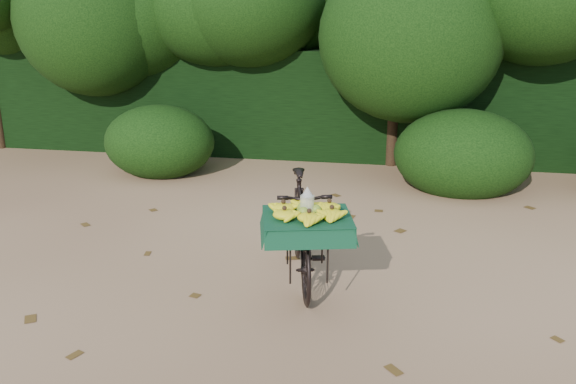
# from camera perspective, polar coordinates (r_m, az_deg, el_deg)

# --- Properties ---
(ground) EXTENTS (80.00, 80.00, 0.00)m
(ground) POSITION_cam_1_polar(r_m,az_deg,el_deg) (5.08, 2.67, -13.29)
(ground) COLOR tan
(ground) RESTS_ON ground
(vendor_bicycle) EXTENTS (1.01, 1.86, 1.04)m
(vendor_bicycle) POSITION_cam_1_polar(r_m,az_deg,el_deg) (5.77, 1.26, -3.42)
(vendor_bicycle) COLOR black
(vendor_bicycle) RESTS_ON ground
(hedge_backdrop) EXTENTS (26.00, 1.80, 1.80)m
(hedge_backdrop) POSITION_cam_1_polar(r_m,az_deg,el_deg) (10.77, 7.20, 8.48)
(hedge_backdrop) COLOR black
(hedge_backdrop) RESTS_ON ground
(tree_row) EXTENTS (14.50, 2.00, 4.00)m
(tree_row) POSITION_cam_1_polar(r_m,az_deg,el_deg) (9.90, 3.31, 14.19)
(tree_row) COLOR black
(tree_row) RESTS_ON ground
(bush_clumps) EXTENTS (8.80, 1.70, 0.90)m
(bush_clumps) POSITION_cam_1_polar(r_m,az_deg,el_deg) (8.88, 9.59, 3.42)
(bush_clumps) COLOR black
(bush_clumps) RESTS_ON ground
(leaf_litter) EXTENTS (7.00, 7.30, 0.01)m
(leaf_litter) POSITION_cam_1_polar(r_m,az_deg,el_deg) (5.64, 3.55, -9.87)
(leaf_litter) COLOR #543916
(leaf_litter) RESTS_ON ground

